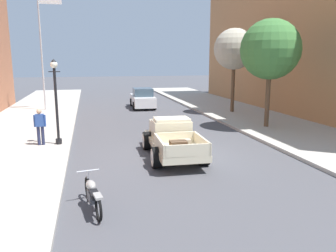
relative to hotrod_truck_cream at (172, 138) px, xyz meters
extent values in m
plane|color=#47474C|center=(0.28, -0.03, -0.75)|extent=(140.00, 140.00, 0.00)
cube|color=#ADA89E|center=(7.53, -0.03, -0.68)|extent=(5.50, 64.00, 0.15)
cube|color=beige|center=(-0.01, -0.24, -0.21)|extent=(1.96, 4.97, 0.24)
cube|color=beige|center=(0.01, 0.11, 0.31)|extent=(1.60, 1.16, 0.80)
cube|color=beige|center=(0.00, 0.06, 0.77)|extent=(1.47, 0.99, 0.12)
cube|color=#3D4C5B|center=(0.03, 0.68, 0.47)|extent=(1.33, 0.09, 0.44)
cube|color=beige|center=(0.06, 1.40, 0.17)|extent=(1.38, 1.55, 0.52)
cube|color=silver|center=(0.09, 2.20, 0.15)|extent=(0.68, 0.13, 0.47)
cube|color=beige|center=(-0.07, -1.64, -0.07)|extent=(1.77, 2.17, 0.04)
cube|color=beige|center=(-0.87, -1.61, 0.15)|extent=(0.17, 2.10, 0.44)
cube|color=beige|center=(0.74, -1.68, 0.15)|extent=(0.17, 2.10, 0.44)
cube|color=beige|center=(-0.11, -2.65, 0.15)|extent=(1.62, 0.15, 0.44)
cube|color=beige|center=(-0.02, -0.63, 0.15)|extent=(1.62, 0.15, 0.44)
cylinder|color=black|center=(-0.85, 1.14, -0.35)|extent=(0.39, 0.81, 0.80)
cylinder|color=silver|center=(-1.03, 1.15, -0.35)|extent=(0.04, 0.66, 0.66)
cylinder|color=silver|center=(-1.04, 1.15, -0.35)|extent=(0.03, 0.24, 0.24)
cylinder|color=black|center=(0.94, 1.07, -0.35)|extent=(0.39, 0.81, 0.80)
cylinder|color=silver|center=(1.13, 1.06, -0.35)|extent=(0.04, 0.66, 0.66)
cylinder|color=silver|center=(1.14, 1.06, -0.35)|extent=(0.03, 0.24, 0.24)
cylinder|color=black|center=(-0.96, -1.55, -0.35)|extent=(0.39, 0.81, 0.80)
cylinder|color=silver|center=(-1.14, -1.55, -0.35)|extent=(0.04, 0.66, 0.66)
cylinder|color=silver|center=(-1.15, -1.55, -0.35)|extent=(0.03, 0.24, 0.24)
cylinder|color=black|center=(0.83, -1.63, -0.35)|extent=(0.39, 0.81, 0.80)
cylinder|color=silver|center=(1.02, -1.63, -0.35)|extent=(0.04, 0.66, 0.66)
cylinder|color=silver|center=(1.03, -1.63, -0.35)|extent=(0.03, 0.24, 0.24)
cube|color=brown|center=(-0.26, -1.98, 0.15)|extent=(0.62, 0.46, 0.40)
cube|color=#3D2D1E|center=(-0.26, -1.98, 0.15)|extent=(0.62, 0.08, 0.42)
cube|color=gray|center=(0.17, -1.35, 0.09)|extent=(0.46, 0.35, 0.28)
torus|color=black|center=(-3.46, -3.89, -0.42)|extent=(0.19, 0.67, 0.67)
torus|color=black|center=(-3.21, -5.32, -0.42)|extent=(0.19, 0.67, 0.67)
cube|color=#4C4C51|center=(-3.33, -4.65, -0.37)|extent=(0.31, 0.48, 0.28)
ellipsoid|color=gray|center=(-3.37, -4.41, -0.14)|extent=(0.35, 0.56, 0.24)
cube|color=black|center=(-3.28, -4.90, -0.22)|extent=(0.31, 0.59, 0.10)
cylinder|color=silver|center=(-3.45, -3.95, -0.12)|extent=(0.09, 0.26, 0.58)
cylinder|color=silver|center=(-3.43, -4.07, 0.16)|extent=(0.62, 0.14, 0.04)
cube|color=gray|center=(-3.21, -5.32, -0.10)|extent=(0.25, 0.43, 0.06)
cube|color=silver|center=(1.08, 14.43, -0.14)|extent=(1.89, 4.36, 0.80)
cube|color=#384C5B|center=(1.08, 14.28, 0.58)|extent=(1.60, 2.06, 0.64)
cylinder|color=black|center=(0.31, 15.75, -0.42)|extent=(0.25, 0.67, 0.66)
cylinder|color=black|center=(1.96, 15.69, -0.42)|extent=(0.25, 0.67, 0.66)
cylinder|color=black|center=(0.21, 13.18, -0.42)|extent=(0.25, 0.67, 0.66)
cylinder|color=black|center=(1.86, 13.11, -0.42)|extent=(0.25, 0.67, 0.66)
cylinder|color=#232847|center=(-5.60, 2.47, -0.17)|extent=(0.14, 0.14, 0.86)
cylinder|color=#232847|center=(-5.42, 2.47, -0.17)|extent=(0.14, 0.14, 0.86)
cube|color=#2D4C93|center=(-5.51, 2.47, 0.54)|extent=(0.36, 0.22, 0.56)
cylinder|color=#2D4C93|center=(-5.73, 2.47, 0.51)|extent=(0.09, 0.09, 0.54)
cylinder|color=#2D4C93|center=(-5.29, 2.47, 0.51)|extent=(0.09, 0.09, 0.54)
sphere|color=tan|center=(-5.51, 2.47, 0.94)|extent=(0.22, 0.22, 0.22)
cylinder|color=black|center=(-4.75, 2.47, -0.48)|extent=(0.28, 0.28, 0.24)
cylinder|color=black|center=(-4.75, 2.47, 1.24)|extent=(0.12, 0.12, 3.20)
cylinder|color=black|center=(-4.75, 2.47, 2.69)|extent=(0.50, 0.04, 0.04)
sphere|color=silver|center=(-4.75, 2.47, 3.00)|extent=(0.32, 0.32, 0.32)
cone|color=black|center=(-4.75, 2.47, 3.18)|extent=(0.24, 0.24, 0.14)
cylinder|color=#B2B2B7|center=(-6.61, 14.03, 3.90)|extent=(0.12, 0.12, 9.00)
cylinder|color=brown|center=(6.67, 4.02, 0.96)|extent=(0.26, 0.26, 3.12)
sphere|color=#3D7538|center=(6.67, 4.02, 3.77)|extent=(3.36, 3.36, 3.36)
cylinder|color=brown|center=(7.11, 9.81, 1.13)|extent=(0.26, 0.26, 3.46)
sphere|color=#ADA893|center=(7.11, 9.81, 3.97)|extent=(2.96, 2.96, 2.96)
camera|label=1|loc=(-3.33, -13.26, 3.20)|focal=35.81mm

